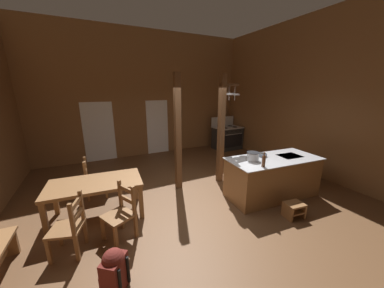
{
  "coord_description": "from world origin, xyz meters",
  "views": [
    {
      "loc": [
        -1.93,
        -3.56,
        2.48
      ],
      "look_at": [
        0.24,
        0.8,
        1.16
      ],
      "focal_mm": 19.24,
      "sensor_mm": 36.0,
      "label": 1
    }
  ],
  "objects_px": {
    "kitchen_island": "(272,177)",
    "ladderback_chair_near_window": "(93,179)",
    "dining_table": "(96,186)",
    "mixing_bowl_on_counter": "(262,155)",
    "step_stool": "(294,209)",
    "stockpot_on_counter": "(253,156)",
    "stove_range": "(227,137)",
    "backpack": "(114,269)",
    "ladderback_chair_at_table_end": "(70,227)",
    "ladderback_chair_by_post": "(121,213)",
    "bottle_tall_on_counter": "(264,161)"
  },
  "relations": [
    {
      "from": "stove_range",
      "to": "dining_table",
      "type": "xyz_separation_m",
      "value": [
        -5.15,
        -2.84,
        0.17
      ]
    },
    {
      "from": "ladderback_chair_at_table_end",
      "to": "backpack",
      "type": "xyz_separation_m",
      "value": [
        0.52,
        -0.95,
        -0.14
      ]
    },
    {
      "from": "ladderback_chair_by_post",
      "to": "mixing_bowl_on_counter",
      "type": "height_order",
      "value": "mixing_bowl_on_counter"
    },
    {
      "from": "dining_table",
      "to": "backpack",
      "type": "relative_size",
      "value": 2.96
    },
    {
      "from": "dining_table",
      "to": "bottle_tall_on_counter",
      "type": "bearing_deg",
      "value": -21.21
    },
    {
      "from": "stockpot_on_counter",
      "to": "bottle_tall_on_counter",
      "type": "xyz_separation_m",
      "value": [
        -0.07,
        -0.38,
        0.03
      ]
    },
    {
      "from": "kitchen_island",
      "to": "ladderback_chair_near_window",
      "type": "distance_m",
      "value": 4.18
    },
    {
      "from": "ladderback_chair_near_window",
      "to": "ladderback_chair_at_table_end",
      "type": "bearing_deg",
      "value": -102.03
    },
    {
      "from": "step_stool",
      "to": "stockpot_on_counter",
      "type": "relative_size",
      "value": 1.16
    },
    {
      "from": "dining_table",
      "to": "ladderback_chair_near_window",
      "type": "relative_size",
      "value": 1.86
    },
    {
      "from": "ladderback_chair_at_table_end",
      "to": "mixing_bowl_on_counter",
      "type": "distance_m",
      "value": 4.03
    },
    {
      "from": "stove_range",
      "to": "step_stool",
      "type": "distance_m",
      "value": 4.9
    },
    {
      "from": "dining_table",
      "to": "ladderback_chair_by_post",
      "type": "bearing_deg",
      "value": -67.93
    },
    {
      "from": "stockpot_on_counter",
      "to": "bottle_tall_on_counter",
      "type": "relative_size",
      "value": 1.11
    },
    {
      "from": "backpack",
      "to": "stove_range",
      "type": "bearing_deg",
      "value": 42.7
    },
    {
      "from": "ladderback_chair_near_window",
      "to": "mixing_bowl_on_counter",
      "type": "distance_m",
      "value": 3.99
    },
    {
      "from": "step_stool",
      "to": "ladderback_chair_near_window",
      "type": "distance_m",
      "value": 4.4
    },
    {
      "from": "mixing_bowl_on_counter",
      "to": "ladderback_chair_near_window",
      "type": "bearing_deg",
      "value": 156.49
    },
    {
      "from": "bottle_tall_on_counter",
      "to": "dining_table",
      "type": "bearing_deg",
      "value": 158.79
    },
    {
      "from": "ladderback_chair_near_window",
      "to": "stove_range",
      "type": "bearing_deg",
      "value": 20.69
    },
    {
      "from": "stove_range",
      "to": "mixing_bowl_on_counter",
      "type": "bearing_deg",
      "value": -113.9
    },
    {
      "from": "ladderback_chair_at_table_end",
      "to": "ladderback_chair_by_post",
      "type": "bearing_deg",
      "value": 1.95
    },
    {
      "from": "step_stool",
      "to": "mixing_bowl_on_counter",
      "type": "xyz_separation_m",
      "value": [
        0.12,
        1.06,
        0.8
      ]
    },
    {
      "from": "backpack",
      "to": "ladderback_chair_at_table_end",
      "type": "bearing_deg",
      "value": 118.62
    },
    {
      "from": "step_stool",
      "to": "dining_table",
      "type": "bearing_deg",
      "value": 153.09
    },
    {
      "from": "kitchen_island",
      "to": "ladderback_chair_near_window",
      "type": "relative_size",
      "value": 2.35
    },
    {
      "from": "mixing_bowl_on_counter",
      "to": "dining_table",
      "type": "bearing_deg",
      "value": 168.95
    },
    {
      "from": "ladderback_chair_near_window",
      "to": "backpack",
      "type": "height_order",
      "value": "ladderback_chair_near_window"
    },
    {
      "from": "step_stool",
      "to": "ladderback_chair_near_window",
      "type": "relative_size",
      "value": 0.41
    },
    {
      "from": "ladderback_chair_near_window",
      "to": "ladderback_chair_at_table_end",
      "type": "height_order",
      "value": "same"
    },
    {
      "from": "stove_range",
      "to": "mixing_bowl_on_counter",
      "type": "height_order",
      "value": "stove_range"
    },
    {
      "from": "stove_range",
      "to": "backpack",
      "type": "xyz_separation_m",
      "value": [
        -5.04,
        -4.65,
        -0.17
      ]
    },
    {
      "from": "kitchen_island",
      "to": "step_stool",
      "type": "bearing_deg",
      "value": -107.47
    },
    {
      "from": "kitchen_island",
      "to": "backpack",
      "type": "xyz_separation_m",
      "value": [
        -3.62,
        -0.9,
        -0.15
      ]
    },
    {
      "from": "backpack",
      "to": "mixing_bowl_on_counter",
      "type": "bearing_deg",
      "value": 17.8
    },
    {
      "from": "kitchen_island",
      "to": "stove_range",
      "type": "xyz_separation_m",
      "value": [
        1.42,
        3.75,
        0.01
      ]
    },
    {
      "from": "kitchen_island",
      "to": "stove_range",
      "type": "relative_size",
      "value": 1.69
    },
    {
      "from": "ladderback_chair_by_post",
      "to": "dining_table",
      "type": "bearing_deg",
      "value": 112.07
    },
    {
      "from": "stockpot_on_counter",
      "to": "mixing_bowl_on_counter",
      "type": "xyz_separation_m",
      "value": [
        0.41,
        0.12,
        -0.06
      ]
    },
    {
      "from": "dining_table",
      "to": "kitchen_island",
      "type": "bearing_deg",
      "value": -13.79
    },
    {
      "from": "ladderback_chair_near_window",
      "to": "mixing_bowl_on_counter",
      "type": "bearing_deg",
      "value": -23.51
    },
    {
      "from": "kitchen_island",
      "to": "ladderback_chair_at_table_end",
      "type": "xyz_separation_m",
      "value": [
        -4.14,
        0.05,
        -0.02
      ]
    },
    {
      "from": "ladderback_chair_at_table_end",
      "to": "dining_table",
      "type": "bearing_deg",
      "value": 64.67
    },
    {
      "from": "backpack",
      "to": "step_stool",
      "type": "bearing_deg",
      "value": 0.93
    },
    {
      "from": "ladderback_chair_at_table_end",
      "to": "stockpot_on_counter",
      "type": "bearing_deg",
      "value": 0.62
    },
    {
      "from": "ladderback_chair_by_post",
      "to": "backpack",
      "type": "bearing_deg",
      "value": -103.06
    },
    {
      "from": "stockpot_on_counter",
      "to": "bottle_tall_on_counter",
      "type": "bearing_deg",
      "value": -99.63
    },
    {
      "from": "kitchen_island",
      "to": "dining_table",
      "type": "bearing_deg",
      "value": 166.21
    },
    {
      "from": "bottle_tall_on_counter",
      "to": "step_stool",
      "type": "bearing_deg",
      "value": -57.11
    },
    {
      "from": "bottle_tall_on_counter",
      "to": "kitchen_island",
      "type": "bearing_deg",
      "value": 24.99
    }
  ]
}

